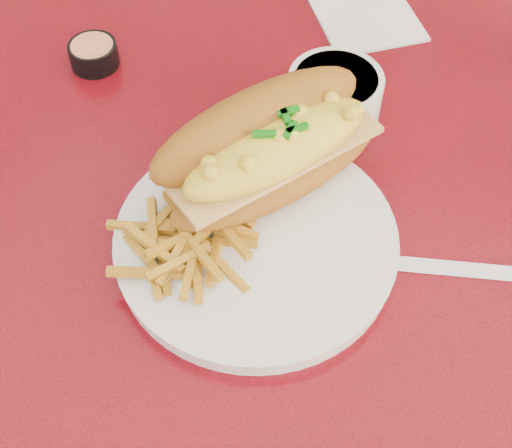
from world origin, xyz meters
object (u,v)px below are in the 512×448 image
(gravy_ramekin, at_px, (334,96))
(sauce_cup_left, at_px, (93,54))
(dinner_plate, at_px, (256,242))
(fork, at_px, (321,209))
(diner_table, at_px, (337,279))
(mac_hoagie, at_px, (270,147))
(booth_bench_far, at_px, (407,61))

(gravy_ramekin, bearing_deg, sauce_cup_left, 179.44)
(dinner_plate, height_order, fork, same)
(fork, distance_m, gravy_ramekin, 0.15)
(diner_table, bearing_deg, dinner_plate, -129.14)
(mac_hoagie, distance_m, fork, 0.08)
(dinner_plate, relative_size, fork, 2.69)
(mac_hoagie, distance_m, gravy_ramekin, 0.13)
(fork, bearing_deg, mac_hoagie, 49.03)
(booth_bench_far, xyz_separation_m, fork, (-0.02, -0.85, 0.50))
(diner_table, distance_m, dinner_plate, 0.21)
(gravy_ramekin, relative_size, sauce_cup_left, 2.32)
(mac_hoagie, bearing_deg, sauce_cup_left, 102.32)
(fork, bearing_deg, gravy_ramekin, -10.50)
(gravy_ramekin, height_order, sauce_cup_left, gravy_ramekin)
(dinner_plate, distance_m, sauce_cup_left, 0.33)
(mac_hoagie, bearing_deg, diner_table, -40.03)
(mac_hoagie, xyz_separation_m, fork, (0.06, -0.02, -0.05))
(dinner_plate, bearing_deg, mac_hoagie, 96.99)
(dinner_plate, height_order, gravy_ramekin, gravy_ramekin)
(dinner_plate, xyz_separation_m, gravy_ramekin, (0.03, 0.20, 0.02))
(gravy_ramekin, bearing_deg, mac_hoagie, -107.22)
(dinner_plate, xyz_separation_m, fork, (0.05, 0.05, 0.01))
(booth_bench_far, relative_size, gravy_ramekin, 8.81)
(mac_hoagie, height_order, gravy_ramekin, mac_hoagie)
(fork, bearing_deg, booth_bench_far, -20.67)
(diner_table, bearing_deg, booth_bench_far, 90.00)
(booth_bench_far, relative_size, dinner_plate, 3.45)
(mac_hoagie, bearing_deg, booth_bench_far, 32.98)
(sauce_cup_left, bearing_deg, fork, -25.58)
(dinner_plate, bearing_deg, booth_bench_far, 85.27)
(mac_hoagie, height_order, fork, mac_hoagie)
(fork, bearing_deg, dinner_plate, 115.40)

